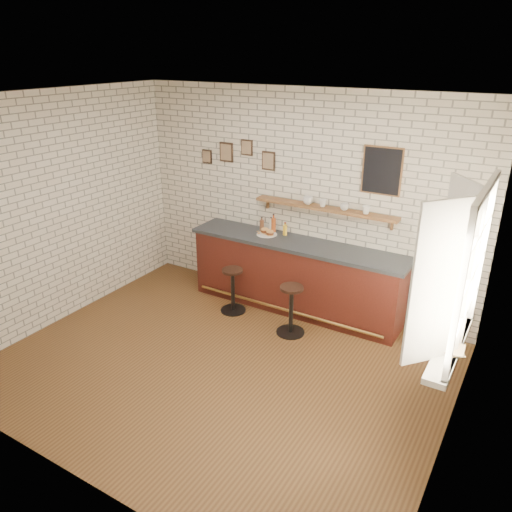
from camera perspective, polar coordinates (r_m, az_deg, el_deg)
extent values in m
plane|color=brown|center=(6.01, -4.06, -12.33)|extent=(5.00, 5.00, 0.00)
cube|color=#4B1A14|center=(6.99, 4.54, -2.45)|extent=(3.00, 0.58, 0.96)
cube|color=#2D333A|center=(6.79, 4.67, 1.41)|extent=(3.10, 0.62, 0.05)
cylinder|color=olive|center=(6.90, 3.25, -6.13)|extent=(2.79, 0.04, 0.04)
cylinder|color=white|center=(7.03, 1.24, 2.50)|extent=(0.28, 0.28, 0.01)
cylinder|color=#E2A050|center=(7.01, 1.79, 2.50)|extent=(0.05, 0.05, 0.00)
cylinder|color=#E2A050|center=(7.00, 1.42, 2.47)|extent=(0.05, 0.05, 0.00)
cylinder|color=#E2A050|center=(7.14, 0.77, 2.89)|extent=(0.06, 0.06, 0.00)
cylinder|color=#E2A050|center=(7.04, 1.70, 2.59)|extent=(0.06, 0.06, 0.00)
cylinder|color=#E2A050|center=(7.04, 0.35, 2.61)|extent=(0.06, 0.06, 0.00)
cylinder|color=#E2A050|center=(7.01, 1.71, 2.49)|extent=(0.04, 0.04, 0.00)
cylinder|color=#E2A050|center=(6.99, 1.10, 2.45)|extent=(0.05, 0.05, 0.00)
cylinder|color=#E2A050|center=(7.03, 0.28, 2.57)|extent=(0.04, 0.04, 0.00)
cylinder|color=#E2A050|center=(7.11, 0.20, 2.82)|extent=(0.05, 0.05, 0.00)
cylinder|color=#E2A050|center=(6.97, 1.30, 2.37)|extent=(0.06, 0.06, 0.00)
cylinder|color=#E2A050|center=(7.10, 0.56, 2.77)|extent=(0.04, 0.04, 0.00)
cylinder|color=#E2A050|center=(7.00, 1.44, 2.48)|extent=(0.05, 0.05, 0.00)
cylinder|color=brown|center=(7.18, 0.67, 3.54)|extent=(0.06, 0.06, 0.15)
cylinder|color=brown|center=(7.15, 0.67, 4.25)|extent=(0.02, 0.02, 0.03)
cylinder|color=black|center=(7.14, 0.67, 4.42)|extent=(0.02, 0.02, 0.01)
cylinder|color=silver|center=(7.10, 1.72, 3.40)|extent=(0.06, 0.06, 0.17)
cylinder|color=silver|center=(7.07, 1.73, 4.21)|extent=(0.02, 0.02, 0.04)
cylinder|color=black|center=(7.06, 1.73, 4.41)|extent=(0.02, 0.02, 0.01)
cylinder|color=#9F4319|center=(7.08, 2.01, 3.50)|extent=(0.07, 0.07, 0.21)
cylinder|color=#9F4319|center=(7.04, 2.02, 4.50)|extent=(0.02, 0.02, 0.05)
cylinder|color=black|center=(7.03, 2.02, 4.73)|extent=(0.03, 0.03, 0.01)
cylinder|color=gold|center=(7.01, 3.33, 2.97)|extent=(0.06, 0.06, 0.14)
cylinder|color=gold|center=(6.98, 3.35, 3.64)|extent=(0.03, 0.03, 0.03)
cylinder|color=maroon|center=(6.97, 3.35, 3.80)|extent=(0.03, 0.03, 0.01)
cylinder|color=black|center=(7.12, -2.62, -6.18)|extent=(0.36, 0.36, 0.02)
cylinder|color=black|center=(6.97, -2.67, -4.00)|extent=(0.05, 0.05, 0.59)
cylinder|color=black|center=(6.84, -2.71, -1.67)|extent=(0.30, 0.30, 0.04)
cylinder|color=black|center=(6.61, 3.95, -8.65)|extent=(0.37, 0.37, 0.02)
cylinder|color=black|center=(6.45, 4.03, -6.25)|extent=(0.06, 0.06, 0.61)
cylinder|color=black|center=(6.30, 4.11, -3.66)|extent=(0.38, 0.38, 0.04)
cube|color=brown|center=(6.69, 7.80, 5.42)|extent=(2.00, 0.18, 0.04)
cube|color=brown|center=(7.15, 1.35, 6.10)|extent=(0.03, 0.04, 0.16)
cube|color=brown|center=(6.50, 15.30, 3.55)|extent=(0.03, 0.04, 0.16)
imported|color=white|center=(6.76, 5.97, 6.35)|extent=(0.18, 0.18, 0.11)
imported|color=white|center=(6.68, 7.64, 6.02)|extent=(0.12, 0.12, 0.10)
imported|color=white|center=(6.57, 10.07, 5.55)|extent=(0.12, 0.12, 0.09)
imported|color=white|center=(6.48, 12.47, 5.17)|extent=(0.15, 0.15, 0.10)
cube|color=black|center=(7.37, -3.40, 11.77)|extent=(0.22, 0.02, 0.28)
cube|color=black|center=(7.16, -1.04, 12.30)|extent=(0.18, 0.02, 0.22)
cube|color=black|center=(7.01, 1.44, 10.82)|extent=(0.20, 0.02, 0.26)
cube|color=black|center=(7.58, -5.61, 11.25)|extent=(0.16, 0.02, 0.20)
cube|color=black|center=(6.39, 14.20, 9.42)|extent=(0.46, 0.02, 0.56)
cube|color=white|center=(5.02, 21.31, -9.54)|extent=(0.20, 1.35, 0.06)
cube|color=white|center=(4.44, 24.94, 6.96)|extent=(0.05, 1.30, 0.06)
cube|color=white|center=(5.01, 22.10, -9.72)|extent=(0.05, 1.30, 0.06)
cube|color=white|center=(4.13, 22.13, -4.91)|extent=(0.05, 0.06, 1.50)
cube|color=white|center=(5.23, 24.47, 0.50)|extent=(0.05, 0.06, 1.50)
cube|color=white|center=(4.42, 20.92, -2.90)|extent=(0.40, 0.46, 1.46)
cube|color=white|center=(4.97, 22.29, -0.28)|extent=(0.40, 0.46, 1.46)
imported|color=tan|center=(4.86, 20.77, -10.00)|extent=(0.23, 0.25, 0.02)
imported|color=tan|center=(4.87, 20.85, -9.70)|extent=(0.17, 0.23, 0.02)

